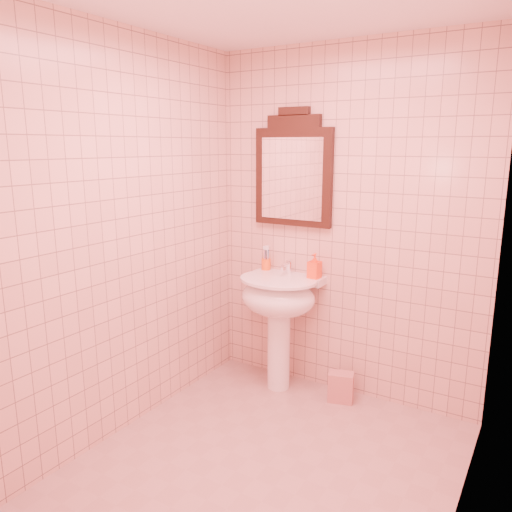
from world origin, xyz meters
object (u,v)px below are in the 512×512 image
Objects in this scene: pedestal_sink at (279,305)px; toothbrush_cup at (266,264)px; soap_dispenser at (314,266)px; towel at (341,387)px; mirror at (293,172)px.

pedestal_sink is 0.37m from toothbrush_cup.
soap_dispenser is 0.86× the size of towel.
soap_dispenser is at bearing 32.33° from pedestal_sink.
mirror is 3.95× the size of towel.
mirror reaches higher than pedestal_sink.
soap_dispenser is (0.22, 0.14, 0.29)m from pedestal_sink.
soap_dispenser is at bearing -16.22° from mirror.
mirror is at bearing 8.28° from toothbrush_cup.
towel is at bearing -9.57° from toothbrush_cup.
soap_dispenser is at bearing -4.46° from toothbrush_cup.
pedestal_sink is 0.39m from soap_dispenser.
pedestal_sink is at bearing -173.68° from towel.
pedestal_sink is 5.30× the size of toothbrush_cup.
towel is at bearing -12.74° from soap_dispenser.
pedestal_sink is at bearing -39.51° from toothbrush_cup.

